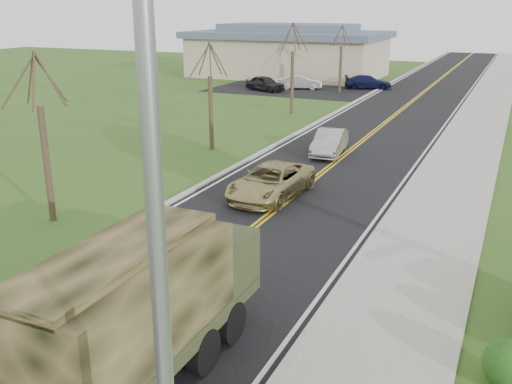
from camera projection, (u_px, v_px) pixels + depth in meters
The scene contains 16 objects.
road at pixel (404, 108), 44.03m from camera, with size 8.00×120.00×0.01m, color black.
curb_right at pixel (461, 111), 42.36m from camera, with size 0.30×120.00×0.12m, color #9E998E.
sidewalk_right at pixel (486, 113), 41.67m from camera, with size 3.20×120.00×0.10m, color #9E998E.
curb_left at pixel (352, 103), 45.67m from camera, with size 0.30×120.00×0.10m, color #9E998E.
street_light at pixel (153, 323), 5.74m from camera, with size 1.65×0.22×8.00m.
bare_tree_a at pixel (45, 151), 20.10m from camera, with size 1.93×2.26×6.08m.
bare_tree_b at pixel (211, 104), 30.51m from camera, with size 1.83×2.14×5.73m.
bare_tree_c at pixel (292, 75), 40.78m from camera, with size 2.04×2.39×6.42m.
bare_tree_d at pixel (341, 64), 51.21m from camera, with size 1.88×2.20×5.91m.
commercial_building at pixel (289, 51), 63.35m from camera, with size 25.50×21.50×5.65m.
military_truck at pixel (141, 302), 11.41m from camera, with size 2.30×6.47×3.22m.
suv_champagne at pixel (271, 181), 23.25m from camera, with size 2.23×4.83×1.34m, color tan.
sedan_silver at pixel (330, 142), 30.00m from camera, with size 1.37×3.94×1.30m, color #9E9EA2.
lot_car_dark at pixel (265, 83), 52.62m from camera, with size 1.62×4.03×1.37m, color black.
lot_car_silver at pixel (300, 82), 53.74m from camera, with size 1.44×4.13×1.36m, color silver.
lot_car_navy at pixel (368, 82), 53.89m from camera, with size 1.79×4.40×1.28m, color #0E1234.
Camera 1 is at (7.95, -4.65, 7.47)m, focal length 40.00 mm.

